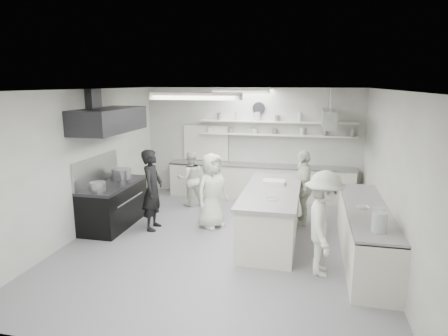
% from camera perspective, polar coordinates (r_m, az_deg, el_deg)
% --- Properties ---
extents(floor, '(6.00, 7.00, 0.02)m').
position_cam_1_polar(floor, '(8.00, -0.04, -10.75)').
color(floor, gray).
rests_on(floor, ground).
extents(ceiling, '(6.00, 7.00, 0.02)m').
position_cam_1_polar(ceiling, '(7.36, -0.04, 11.43)').
color(ceiling, silver).
rests_on(ceiling, wall_back).
extents(wall_back, '(6.00, 0.04, 3.00)m').
position_cam_1_polar(wall_back, '(10.92, 4.00, 3.73)').
color(wall_back, silver).
rests_on(wall_back, floor).
extents(wall_front, '(6.00, 0.04, 3.00)m').
position_cam_1_polar(wall_front, '(4.33, -10.40, -9.88)').
color(wall_front, silver).
rests_on(wall_front, floor).
extents(wall_left, '(0.04, 7.00, 3.00)m').
position_cam_1_polar(wall_left, '(8.69, -19.73, 0.81)').
color(wall_left, silver).
rests_on(wall_left, floor).
extents(wall_right, '(0.04, 7.00, 3.00)m').
position_cam_1_polar(wall_right, '(7.49, 22.96, -1.19)').
color(wall_right, silver).
rests_on(wall_right, floor).
extents(stove, '(0.80, 1.80, 0.90)m').
position_cam_1_polar(stove, '(9.08, -15.77, -5.30)').
color(stove, black).
rests_on(stove, floor).
extents(exhaust_hood, '(0.85, 2.00, 0.50)m').
position_cam_1_polar(exhaust_hood, '(8.71, -16.49, 6.72)').
color(exhaust_hood, '#2A292E').
rests_on(exhaust_hood, wall_left).
extents(back_counter, '(5.00, 0.60, 0.92)m').
position_cam_1_polar(back_counter, '(10.80, 5.25, -2.03)').
color(back_counter, silver).
rests_on(back_counter, floor).
extents(shelf_lower, '(4.20, 0.26, 0.04)m').
position_cam_1_polar(shelf_lower, '(10.68, 7.64, 4.81)').
color(shelf_lower, silver).
rests_on(shelf_lower, wall_back).
extents(shelf_upper, '(4.20, 0.26, 0.04)m').
position_cam_1_polar(shelf_upper, '(10.64, 7.69, 6.68)').
color(shelf_upper, silver).
rests_on(shelf_upper, wall_back).
extents(pass_through_window, '(1.30, 0.04, 1.00)m').
position_cam_1_polar(pass_through_window, '(11.18, -2.64, 3.69)').
color(pass_through_window, black).
rests_on(pass_through_window, wall_back).
extents(wall_clock, '(0.32, 0.05, 0.32)m').
position_cam_1_polar(wall_clock, '(10.76, 5.10, 8.67)').
color(wall_clock, white).
rests_on(wall_clock, wall_back).
extents(right_counter, '(0.74, 3.30, 0.94)m').
position_cam_1_polar(right_counter, '(7.54, 19.92, -9.06)').
color(right_counter, silver).
rests_on(right_counter, floor).
extents(pot_rack, '(0.30, 1.60, 0.40)m').
position_cam_1_polar(pot_rack, '(9.62, 14.99, 6.99)').
color(pot_rack, '#9B9C9E').
rests_on(pot_rack, ceiling).
extents(light_fixture_front, '(1.30, 0.25, 0.10)m').
position_cam_1_polar(light_fixture_front, '(5.62, -4.14, 10.42)').
color(light_fixture_front, silver).
rests_on(light_fixture_front, ceiling).
extents(light_fixture_rear, '(1.30, 0.25, 0.10)m').
position_cam_1_polar(light_fixture_rear, '(9.13, 2.48, 11.15)').
color(light_fixture_rear, silver).
rests_on(light_fixture_rear, ceiling).
extents(prep_island, '(1.01, 2.70, 1.00)m').
position_cam_1_polar(prep_island, '(8.00, 6.86, -6.94)').
color(prep_island, silver).
rests_on(prep_island, floor).
extents(stove_pot, '(0.44, 0.44, 0.29)m').
position_cam_1_polar(stove_pot, '(9.30, -14.69, -0.96)').
color(stove_pot, '#9B9C9E').
rests_on(stove_pot, stove).
extents(cook_stove, '(0.45, 0.66, 1.75)m').
position_cam_1_polar(cook_stove, '(8.53, -10.39, -3.16)').
color(cook_stove, black).
rests_on(cook_stove, floor).
extents(cook_back, '(0.85, 0.77, 1.42)m').
position_cam_1_polar(cook_back, '(10.09, -4.90, -1.58)').
color(cook_back, silver).
rests_on(cook_back, floor).
extents(cook_island_left, '(0.88, 0.96, 1.66)m').
position_cam_1_polar(cook_island_left, '(8.53, -1.77, -3.31)').
color(cook_island_left, silver).
rests_on(cook_island_left, floor).
extents(cook_island_right, '(0.50, 1.02, 1.68)m').
position_cam_1_polar(cook_island_right, '(8.89, 11.43, -2.80)').
color(cook_island_right, silver).
rests_on(cook_island_right, floor).
extents(cook_right, '(0.66, 1.14, 1.75)m').
position_cam_1_polar(cook_right, '(6.64, 14.33, -7.87)').
color(cook_right, silver).
rests_on(cook_right, floor).
extents(bowl_island_a, '(0.26, 0.26, 0.06)m').
position_cam_1_polar(bowl_island_a, '(7.21, 7.01, -4.70)').
color(bowl_island_a, '#9B9C9E').
rests_on(bowl_island_a, prep_island).
extents(bowl_island_b, '(0.24, 0.24, 0.06)m').
position_cam_1_polar(bowl_island_b, '(7.43, 6.69, -4.18)').
color(bowl_island_b, silver).
rests_on(bowl_island_b, prep_island).
extents(bowl_right, '(0.26, 0.26, 0.05)m').
position_cam_1_polar(bowl_right, '(7.33, 19.59, -5.53)').
color(bowl_right, silver).
rests_on(bowl_right, right_counter).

